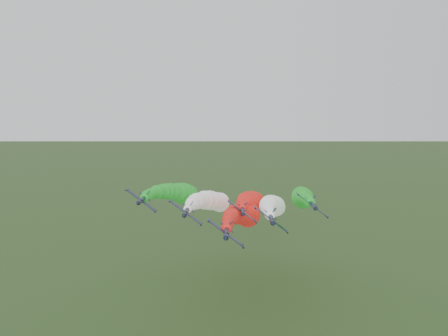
{
  "coord_description": "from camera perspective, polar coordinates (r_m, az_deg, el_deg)",
  "views": [
    {
      "loc": [
        6.33,
        -104.56,
        59.25
      ],
      "look_at": [
        3.46,
        0.6,
        46.5
      ],
      "focal_mm": 35.0,
      "sensor_mm": 36.0,
      "label": 1
    }
  ],
  "objects": [
    {
      "name": "jet_trail",
      "position": [
        159.85,
        3.5,
        -4.37
      ],
      "size": [
        13.65,
        64.27,
        15.17
      ],
      "rotation": [
        0.0,
        0.65,
        0.0
      ],
      "color": "black",
      "rests_on": "ground"
    },
    {
      "name": "jet_outer_left",
      "position": [
        156.88,
        -6.03,
        -3.29
      ],
      "size": [
        14.06,
        64.76,
        15.66
      ],
      "rotation": [
        0.0,
        0.65,
        0.0
      ],
      "color": "black",
      "rests_on": "ground"
    },
    {
      "name": "jet_inner_left",
      "position": [
        145.06,
        -1.85,
        -4.34
      ],
      "size": [
        13.72,
        64.41,
        15.31
      ],
      "rotation": [
        0.0,
        0.65,
        0.0
      ],
      "color": "black",
      "rests_on": "ground"
    },
    {
      "name": "jet_outer_right",
      "position": [
        154.46,
        10.15,
        -3.7
      ],
      "size": [
        14.22,
        64.92,
        15.82
      ],
      "rotation": [
        0.0,
        0.65,
        0.0
      ],
      "color": "black",
      "rests_on": "ground"
    },
    {
      "name": "jet_lead",
      "position": [
        136.41,
        2.27,
        -6.1
      ],
      "size": [
        14.49,
        65.18,
        16.08
      ],
      "rotation": [
        0.0,
        0.65,
        0.0
      ],
      "color": "black",
      "rests_on": "ground"
    },
    {
      "name": "jet_inner_right",
      "position": [
        143.29,
        6.26,
        -4.94
      ],
      "size": [
        13.64,
        64.34,
        15.23
      ],
      "rotation": [
        0.0,
        0.65,
        0.0
      ],
      "color": "black",
      "rests_on": "ground"
    }
  ]
}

